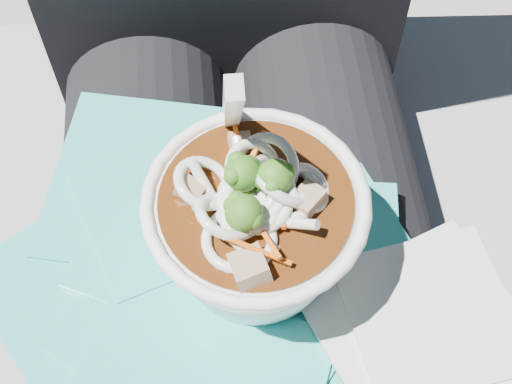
{
  "coord_description": "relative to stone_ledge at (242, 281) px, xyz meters",
  "views": [
    {
      "loc": [
        -0.02,
        -0.24,
        1.11
      ],
      "look_at": [
        0.0,
        -0.01,
        0.73
      ],
      "focal_mm": 50.0,
      "sensor_mm": 36.0,
      "label": 1
    }
  ],
  "objects": [
    {
      "name": "napkins",
      "position": [
        0.12,
        -0.23,
        0.41
      ],
      "size": [
        0.18,
        0.18,
        0.01
      ],
      "color": "silver",
      "rests_on": "plastic_bag"
    },
    {
      "name": "stone_ledge",
      "position": [
        0.0,
        0.0,
        0.0
      ],
      "size": [
        1.03,
        0.57,
        0.46
      ],
      "primitive_type": "cube",
      "rotation": [
        0.0,
        0.0,
        -0.07
      ],
      "color": "gray",
      "rests_on": "ground"
    },
    {
      "name": "lap",
      "position": [
        0.0,
        -0.15,
        0.31
      ],
      "size": [
        0.33,
        0.48,
        0.16
      ],
      "color": "black",
      "rests_on": "stone_ledge"
    },
    {
      "name": "plastic_bag",
      "position": [
        -0.03,
        -0.16,
        0.4
      ],
      "size": [
        0.37,
        0.35,
        0.02
      ],
      "color": "teal",
      "rests_on": "lap"
    },
    {
      "name": "udon_bowl",
      "position": [
        0.0,
        -0.16,
        0.46
      ],
      "size": [
        0.17,
        0.17,
        0.2
      ],
      "color": "white",
      "rests_on": "plastic_bag"
    },
    {
      "name": "person_body",
      "position": [
        -0.0,
        -0.06,
        0.33
      ],
      "size": [
        0.34,
        0.94,
        1.01
      ],
      "color": "black",
      "rests_on": "ground"
    }
  ]
}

